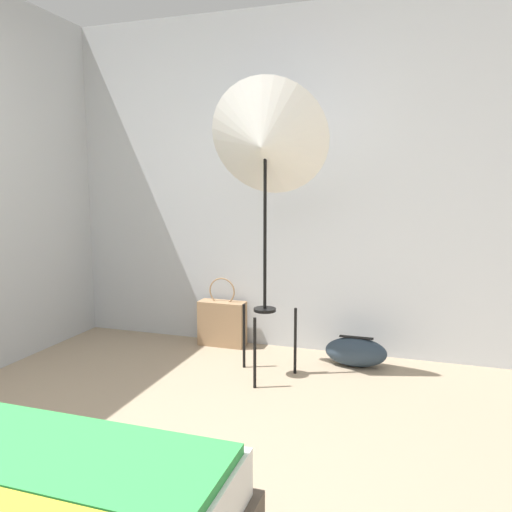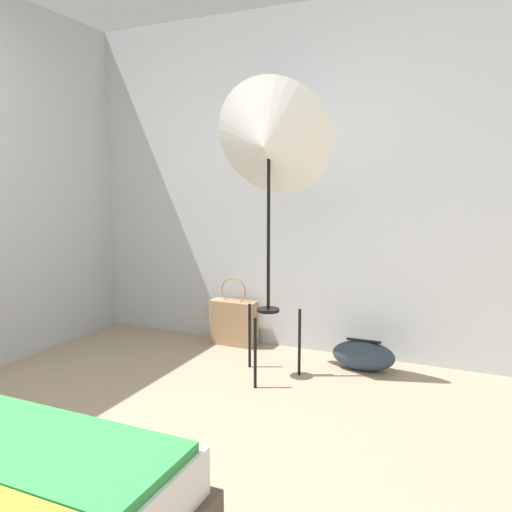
{
  "view_description": "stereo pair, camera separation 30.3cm",
  "coord_description": "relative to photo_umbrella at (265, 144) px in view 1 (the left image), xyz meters",
  "views": [
    {
      "loc": [
        1.26,
        -1.23,
        1.28
      ],
      "look_at": [
        0.33,
        1.63,
        0.85
      ],
      "focal_mm": 35.0,
      "sensor_mm": 36.0,
      "label": 1
    },
    {
      "loc": [
        1.55,
        -1.12,
        1.28
      ],
      "look_at": [
        0.33,
        1.63,
        0.85
      ],
      "focal_mm": 35.0,
      "sensor_mm": 36.0,
      "label": 2
    }
  ],
  "objects": [
    {
      "name": "tote_bag",
      "position": [
        -0.52,
        0.53,
        -1.35
      ],
      "size": [
        0.38,
        0.15,
        0.55
      ],
      "color": "#9E7A56",
      "rests_on": "ground_plane"
    },
    {
      "name": "wall_back",
      "position": [
        -0.32,
        0.67,
        -0.24
      ],
      "size": [
        8.0,
        0.05,
        2.6
      ],
      "color": "#B7BCC1",
      "rests_on": "ground_plane"
    },
    {
      "name": "photo_umbrella",
      "position": [
        0.0,
        0.0,
        0.0
      ],
      "size": [
        0.79,
        0.5,
        1.95
      ],
      "color": "black",
      "rests_on": "ground_plane"
    },
    {
      "name": "duffel_bag",
      "position": [
        0.56,
        0.38,
        -1.44
      ],
      "size": [
        0.44,
        0.21,
        0.22
      ],
      "color": "#2D3D4C",
      "rests_on": "ground_plane"
    }
  ]
}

